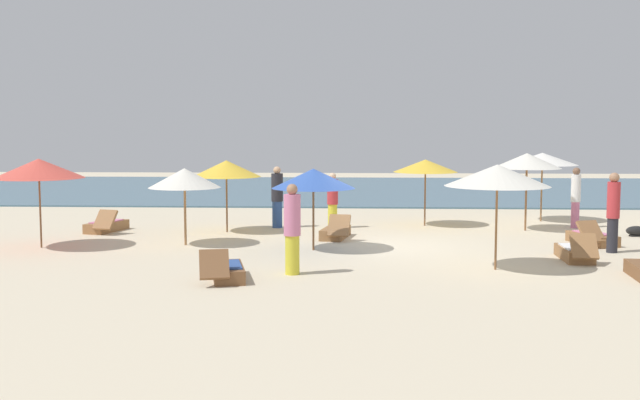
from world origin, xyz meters
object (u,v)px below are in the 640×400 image
(umbrella_5, at_px, (39,168))
(lounger_4, at_px, (336,232))
(person_2, at_px, (333,200))
(dog, at_px, (638,231))
(umbrella_7, at_px, (425,166))
(umbrella_2, at_px, (226,169))
(person_0, at_px, (576,197))
(lounger_5, at_px, (575,253))
(umbrella_6, at_px, (542,159))
(umbrella_0, at_px, (313,179))
(lounger_6, at_px, (227,271))
(umbrella_8, at_px, (185,178))
(lounger_1, at_px, (106,226))
(umbrella_1, at_px, (497,175))
(person_3, at_px, (613,211))
(person_4, at_px, (277,197))
(umbrella_3, at_px, (527,161))
(lounger_0, at_px, (592,238))
(person_5, at_px, (292,229))

(umbrella_5, relative_size, lounger_4, 1.29)
(lounger_4, height_order, person_2, person_2)
(dog, bearing_deg, umbrella_7, 160.21)
(umbrella_2, height_order, person_0, umbrella_2)
(umbrella_2, xyz_separation_m, lounger_5, (8.78, -4.33, -1.66))
(lounger_5, relative_size, dog, 2.61)
(umbrella_2, relative_size, umbrella_6, 0.93)
(umbrella_0, relative_size, lounger_6, 1.16)
(umbrella_8, relative_size, lounger_1, 1.12)
(dog, bearing_deg, person_2, 170.94)
(umbrella_1, bearing_deg, umbrella_2, 140.28)
(umbrella_8, bearing_deg, lounger_5, -10.98)
(umbrella_0, distance_m, umbrella_5, 6.91)
(person_3, distance_m, person_4, 9.59)
(person_0, relative_size, person_4, 0.99)
(umbrella_2, xyz_separation_m, umbrella_3, (8.70, 0.73, 0.21))
(person_2, distance_m, person_4, 1.67)
(lounger_5, bearing_deg, lounger_4, 150.11)
(lounger_0, distance_m, person_4, 9.04)
(umbrella_3, xyz_separation_m, umbrella_6, (0.97, 2.26, -0.04))
(umbrella_3, relative_size, person_2, 1.36)
(umbrella_2, xyz_separation_m, person_5, (2.43, -6.33, -0.88))
(umbrella_5, bearing_deg, person_0, 17.11)
(umbrella_3, distance_m, person_5, 9.51)
(person_0, bearing_deg, person_2, -177.11)
(lounger_0, bearing_deg, dog, 42.39)
(umbrella_2, xyz_separation_m, lounger_4, (3.18, -1.11, -1.67))
(umbrella_0, height_order, umbrella_6, umbrella_6)
(lounger_6, bearing_deg, umbrella_1, 13.70)
(umbrella_0, relative_size, umbrella_1, 0.91)
(umbrella_3, relative_size, lounger_6, 1.28)
(lounger_5, bearing_deg, umbrella_3, 90.87)
(umbrella_6, bearing_deg, person_4, -166.65)
(umbrella_6, xyz_separation_m, lounger_4, (-6.49, -4.10, -1.84))
(lounger_4, bearing_deg, umbrella_2, 160.77)
(umbrella_2, height_order, person_2, umbrella_2)
(person_3, bearing_deg, umbrella_3, 107.87)
(person_5, xyz_separation_m, dog, (9.14, 5.97, -0.80))
(person_2, bearing_deg, person_3, -31.13)
(lounger_4, bearing_deg, lounger_1, 171.55)
(lounger_5, bearing_deg, umbrella_8, 169.02)
(person_5, bearing_deg, lounger_4, 81.77)
(person_4, bearing_deg, lounger_4, -49.43)
(lounger_4, bearing_deg, umbrella_0, -103.39)
(umbrella_3, xyz_separation_m, person_3, (1.27, -3.92, -1.04))
(umbrella_3, bearing_deg, umbrella_5, -163.46)
(umbrella_5, xyz_separation_m, person_0, (14.53, 4.47, -1.06))
(person_2, distance_m, person_3, 8.11)
(umbrella_1, height_order, dog, umbrella_1)
(umbrella_5, distance_m, person_0, 15.24)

